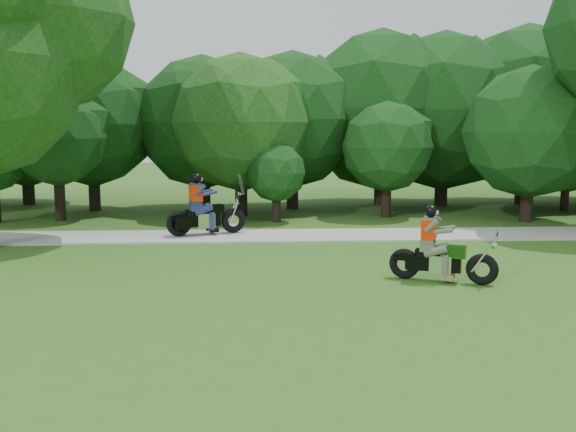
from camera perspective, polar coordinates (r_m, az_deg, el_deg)
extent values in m
plane|color=#37611B|center=(11.95, 11.48, -8.22)|extent=(100.00, 100.00, 0.00)
cube|color=#A2A29C|center=(19.61, 5.61, -1.70)|extent=(60.00, 2.20, 0.06)
cylinder|color=black|center=(26.46, -16.84, 2.39)|extent=(0.45, 0.45, 1.80)
sphere|color=black|center=(26.35, -17.05, 7.80)|extent=(4.91, 4.91, 4.91)
cylinder|color=black|center=(24.06, -19.63, 1.75)|extent=(0.37, 0.37, 1.80)
sphere|color=black|center=(23.95, -19.85, 6.54)|extent=(3.42, 3.42, 3.42)
cylinder|color=black|center=(27.89, 13.46, 2.78)|extent=(0.53, 0.53, 1.80)
sphere|color=black|center=(27.80, 13.66, 9.05)|extent=(6.62, 6.62, 6.62)
cylinder|color=black|center=(26.01, 0.40, 2.64)|extent=(0.47, 0.47, 1.80)
sphere|color=black|center=(25.91, 0.40, 8.55)|extent=(5.48, 5.48, 5.48)
cylinder|color=black|center=(25.89, -7.43, 2.50)|extent=(0.46, 0.46, 1.76)
sphere|color=black|center=(25.78, -7.54, 8.25)|extent=(5.29, 5.29, 5.29)
cylinder|color=black|center=(23.82, 8.71, 1.70)|extent=(0.37, 0.37, 1.50)
sphere|color=black|center=(23.70, 8.81, 6.10)|extent=(3.32, 3.32, 3.32)
cylinder|color=black|center=(22.34, -1.03, 0.81)|extent=(0.30, 0.30, 1.06)
sphere|color=black|center=(22.22, -1.04, 3.89)|extent=(2.06, 2.06, 2.06)
cylinder|color=black|center=(23.95, -4.18, 2.16)|extent=(0.46, 0.46, 1.80)
sphere|color=#194112|center=(23.83, -4.24, 8.29)|extent=(5.10, 5.10, 5.10)
cylinder|color=black|center=(27.49, 8.23, 2.84)|extent=(0.54, 0.54, 1.80)
sphere|color=black|center=(27.40, 8.35, 9.29)|extent=(6.74, 6.74, 6.74)
cylinder|color=black|center=(23.88, 20.45, 1.46)|extent=(0.43, 0.43, 1.63)
sphere|color=black|center=(23.76, 20.72, 7.00)|extent=(4.60, 4.60, 4.60)
cylinder|color=black|center=(27.51, 23.38, 1.59)|extent=(0.32, 0.32, 1.14)
sphere|color=#194112|center=(27.41, 23.53, 4.36)|extent=(2.35, 2.35, 2.35)
cylinder|color=black|center=(29.51, -22.10, 2.68)|extent=(0.50, 0.50, 1.80)
sphere|color=black|center=(29.42, -22.39, 8.23)|extent=(6.02, 6.02, 6.02)
cylinder|color=black|center=(29.25, 20.06, 2.74)|extent=(0.55, 0.55, 1.80)
sphere|color=black|center=(29.17, 20.36, 8.98)|extent=(7.02, 7.02, 7.02)
sphere|color=#194112|center=(19.51, -21.17, 15.98)|extent=(5.12, 5.12, 5.12)
torus|color=black|center=(14.25, 10.31, -4.18)|extent=(0.69, 0.45, 0.67)
torus|color=black|center=(14.05, 16.88, -4.56)|extent=(0.69, 0.45, 0.67)
cube|color=black|center=(14.14, 12.79, -4.14)|extent=(1.17, 0.69, 0.31)
cube|color=silver|center=(14.12, 13.44, -4.18)|extent=(0.55, 0.48, 0.38)
cube|color=black|center=(14.04, 14.54, -3.09)|extent=(0.57, 0.47, 0.25)
cube|color=black|center=(14.11, 12.29, -3.12)|extent=(0.58, 0.48, 0.10)
cylinder|color=silver|center=(13.99, 17.09, -3.23)|extent=(0.49, 0.25, 0.80)
cylinder|color=silver|center=(13.90, 18.10, -1.61)|extent=(0.28, 0.58, 0.03)
cube|color=#505545|center=(14.09, 12.31, -2.58)|extent=(0.41, 0.45, 0.23)
cube|color=#505545|center=(14.02, 12.43, -1.20)|extent=(0.39, 0.47, 0.54)
cube|color=red|center=(14.02, 12.43, -1.12)|extent=(0.43, 0.52, 0.42)
sphere|color=black|center=(13.96, 12.59, 0.43)|extent=(0.27, 0.27, 0.27)
torus|color=black|center=(19.34, -9.67, -0.68)|extent=(0.79, 0.45, 0.76)
torus|color=black|center=(19.75, -4.89, -0.41)|extent=(0.79, 0.45, 0.76)
cube|color=black|center=(19.47, -7.84, -0.42)|extent=(1.23, 0.63, 0.35)
cube|color=silver|center=(19.51, -7.36, -0.39)|extent=(0.61, 0.52, 0.43)
cube|color=black|center=(19.53, -6.61, 0.60)|extent=(0.64, 0.49, 0.28)
cube|color=black|center=(19.40, -8.24, 0.39)|extent=(0.65, 0.51, 0.11)
cylinder|color=silver|center=(19.71, -4.78, 0.69)|extent=(0.42, 0.18, 0.98)
cylinder|color=silver|center=(19.71, -4.29, 2.06)|extent=(0.26, 0.67, 0.04)
cube|color=black|center=(19.11, -9.37, -0.60)|extent=(0.47, 0.27, 0.37)
cube|color=black|center=(19.57, -9.67, -0.41)|extent=(0.47, 0.27, 0.37)
cube|color=#1B2448|center=(19.38, -8.25, 0.84)|extent=(0.44, 0.50, 0.26)
cube|color=#1B2448|center=(19.34, -8.21, 1.99)|extent=(0.41, 0.52, 0.61)
cube|color=red|center=(19.34, -8.21, 2.05)|extent=(0.46, 0.57, 0.48)
sphere|color=black|center=(19.31, -8.14, 3.34)|extent=(0.30, 0.30, 0.30)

